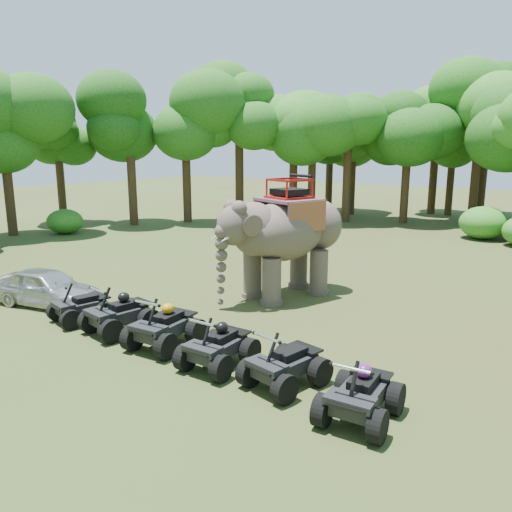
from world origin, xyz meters
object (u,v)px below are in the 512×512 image
object	(u,v)px
elephant	(286,237)
atv_4	(285,357)
atv_3	(218,340)
atv_0	(81,301)
atv_5	(361,387)
parked_car	(46,287)
atv_2	(164,321)
atv_1	(119,308)

from	to	relation	value
elephant	atv_4	size ratio (longest dim) A/B	2.80
atv_3	atv_4	distance (m)	1.78
atv_0	atv_5	xyz separation A→B (m)	(8.99, 0.03, 0.04)
parked_car	atv_2	xyz separation A→B (m)	(5.61, 0.00, 0.08)
parked_car	atv_0	world-z (taller)	parked_car
elephant	atv_3	distance (m)	6.23
atv_1	atv_2	bearing A→B (deg)	8.31
atv_3	parked_car	bearing A→B (deg)	175.60
atv_2	atv_4	distance (m)	3.69
atv_0	atv_4	world-z (taller)	atv_4
parked_car	atv_4	bearing A→B (deg)	-104.41
atv_0	atv_4	size ratio (longest dim) A/B	0.94
atv_1	atv_3	xyz separation A→B (m)	(3.68, -0.00, -0.03)
atv_4	atv_1	bearing A→B (deg)	-169.80
atv_2	atv_0	bearing A→B (deg)	176.05
atv_4	atv_5	distance (m)	1.92
atv_0	atv_1	bearing A→B (deg)	14.41
atv_2	atv_4	bearing A→B (deg)	-5.43
atv_2	atv_4	xyz separation A→B (m)	(3.68, 0.11, -0.04)
atv_3	atv_5	distance (m)	3.67
elephant	atv_1	distance (m)	6.12
parked_car	atv_3	size ratio (longest dim) A/B	2.06
parked_car	atv_0	size ratio (longest dim) A/B	2.19
atv_1	atv_4	bearing A→B (deg)	8.16
atv_4	atv_3	bearing A→B (deg)	-166.01
atv_4	atv_5	world-z (taller)	atv_5
atv_0	atv_5	distance (m)	8.99
atv_3	atv_5	bearing A→B (deg)	-5.40
atv_1	atv_0	bearing A→B (deg)	-169.08
elephant	atv_1	size ratio (longest dim) A/B	2.65
elephant	atv_2	bearing A→B (deg)	-72.15
atv_1	atv_4	xyz separation A→B (m)	(5.45, 0.17, -0.04)
atv_1	atv_5	distance (m)	7.35
atv_1	atv_3	bearing A→B (deg)	6.32
atv_1	elephant	bearing A→B (deg)	80.08
parked_car	atv_0	xyz separation A→B (m)	(2.20, -0.19, -0.01)
atv_0	atv_4	bearing A→B (deg)	12.29
elephant	atv_2	distance (m)	5.83
elephant	atv_2	xyz separation A→B (m)	(0.10, -5.66, -1.37)
atv_3	atv_2	bearing A→B (deg)	174.16
atv_5	atv_2	bearing A→B (deg)	171.52
elephant	atv_5	bearing A→B (deg)	-28.84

